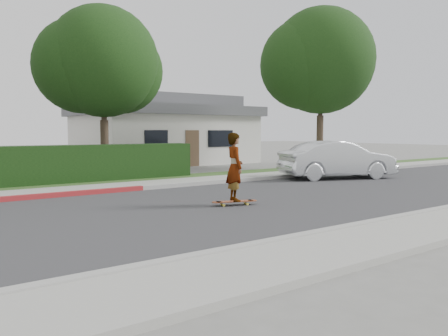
% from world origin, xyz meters
% --- Properties ---
extents(ground, '(120.00, 120.00, 0.00)m').
position_xyz_m(ground, '(0.00, 0.00, 0.00)').
color(ground, slate).
rests_on(ground, ground).
extents(road, '(60.00, 8.00, 0.01)m').
position_xyz_m(road, '(0.00, 0.00, 0.01)').
color(road, '#2D2D30').
rests_on(road, ground).
extents(curb_near, '(60.00, 0.20, 0.15)m').
position_xyz_m(curb_near, '(0.00, -4.10, 0.07)').
color(curb_near, '#9E9E99').
rests_on(curb_near, ground).
extents(sidewalk_near, '(60.00, 1.60, 0.12)m').
position_xyz_m(sidewalk_near, '(0.00, -5.00, 0.06)').
color(sidewalk_near, gray).
rests_on(sidewalk_near, ground).
extents(curb_far, '(60.00, 0.20, 0.15)m').
position_xyz_m(curb_far, '(0.00, 4.10, 0.07)').
color(curb_far, '#9E9E99').
rests_on(curb_far, ground).
extents(sidewalk_far, '(60.00, 1.60, 0.12)m').
position_xyz_m(sidewalk_far, '(0.00, 5.00, 0.06)').
color(sidewalk_far, gray).
rests_on(sidewalk_far, ground).
extents(planting_strip, '(60.00, 1.60, 0.10)m').
position_xyz_m(planting_strip, '(0.00, 6.60, 0.05)').
color(planting_strip, '#2D4C1E').
rests_on(planting_strip, ground).
extents(tree_center, '(5.66, 4.84, 7.44)m').
position_xyz_m(tree_center, '(1.49, 9.19, 4.90)').
color(tree_center, '#33261C').
rests_on(tree_center, ground).
extents(tree_right, '(6.32, 5.60, 8.56)m').
position_xyz_m(tree_right, '(12.49, 6.69, 5.63)').
color(tree_right, '#33261C').
rests_on(tree_right, ground).
extents(house, '(10.60, 8.60, 4.30)m').
position_xyz_m(house, '(8.00, 16.00, 2.10)').
color(house, beige).
rests_on(house, ground).
extents(skateboard, '(1.29, 0.63, 0.12)m').
position_xyz_m(skateboard, '(1.74, -0.26, 0.11)').
color(skateboard, yellow).
rests_on(skateboard, ground).
extents(skateboarder, '(0.63, 0.78, 1.86)m').
position_xyz_m(skateboarder, '(1.74, -0.26, 1.06)').
color(skateboarder, white).
rests_on(skateboarder, skateboard).
extents(car_silver, '(5.19, 3.29, 1.62)m').
position_xyz_m(car_silver, '(9.46, 2.72, 0.81)').
color(car_silver, silver).
rests_on(car_silver, ground).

